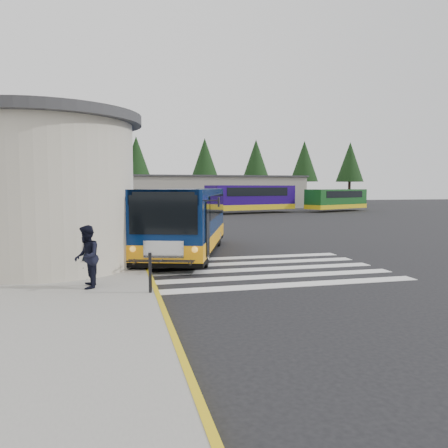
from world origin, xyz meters
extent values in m
plane|color=black|center=(0.00, 0.00, 0.00)|extent=(140.00, 140.00, 0.00)
cube|color=gray|center=(-9.00, 4.00, 0.07)|extent=(10.00, 34.00, 0.15)
cube|color=gold|center=(-4.05, 4.00, 0.08)|extent=(0.12, 34.00, 0.16)
cylinder|color=beige|center=(-7.00, 0.50, 2.40)|extent=(5.20, 5.20, 4.50)
cylinder|color=#38383A|center=(-7.00, 0.50, 4.80)|extent=(5.80, 5.80, 0.30)
cube|color=black|center=(-6.48, 5.00, 1.25)|extent=(0.08, 1.20, 2.20)
cube|color=#38383A|center=(-6.00, 5.00, 2.55)|extent=(1.20, 1.80, 0.12)
cube|color=silver|center=(-0.50, -3.20, 0.01)|extent=(8.00, 0.55, 0.01)
cube|color=silver|center=(-0.50, -2.00, 0.01)|extent=(8.00, 0.55, 0.01)
cube|color=silver|center=(-0.50, -0.80, 0.01)|extent=(8.00, 0.55, 0.01)
cube|color=silver|center=(-0.50, 0.40, 0.01)|extent=(8.00, 0.55, 0.01)
cube|color=silver|center=(-0.50, 1.60, 0.01)|extent=(8.00, 0.55, 0.01)
cube|color=gray|center=(6.00, 42.00, 2.00)|extent=(26.00, 8.00, 4.00)
cube|color=#38383A|center=(6.00, 42.00, 4.10)|extent=(26.40, 8.40, 0.20)
cylinder|color=black|center=(-12.00, 50.00, 1.80)|extent=(0.44, 0.44, 3.60)
cone|color=black|center=(-12.00, 50.00, 6.80)|extent=(4.40, 4.40, 6.40)
cylinder|color=black|center=(-2.00, 50.00, 1.80)|extent=(0.44, 0.44, 3.60)
cone|color=black|center=(-2.00, 50.00, 6.80)|extent=(4.40, 4.40, 6.40)
cylinder|color=black|center=(8.00, 50.00, 1.80)|extent=(0.44, 0.44, 3.60)
cone|color=black|center=(8.00, 50.00, 6.80)|extent=(4.40, 4.40, 6.40)
cylinder|color=black|center=(16.00, 50.00, 1.80)|extent=(0.44, 0.44, 3.60)
cone|color=black|center=(16.00, 50.00, 6.80)|extent=(4.40, 4.40, 6.40)
cylinder|color=black|center=(24.00, 50.00, 1.80)|extent=(0.44, 0.44, 3.60)
cone|color=black|center=(24.00, 50.00, 6.80)|extent=(4.40, 4.40, 6.40)
cylinder|color=black|center=(32.00, 50.00, 1.80)|extent=(0.44, 0.44, 3.60)
cone|color=black|center=(32.00, 50.00, 6.80)|extent=(4.40, 4.40, 6.40)
cube|color=#061D4F|center=(-2.26, 3.04, 1.50)|extent=(4.90, 8.89, 2.24)
cube|color=orange|center=(-2.26, 3.04, 0.65)|extent=(4.94, 8.93, 0.53)
cube|color=black|center=(-2.26, 3.04, 0.33)|extent=(4.93, 8.92, 0.21)
cube|color=black|center=(-3.59, -1.05, 1.86)|extent=(2.01, 0.70, 1.19)
cube|color=silver|center=(-3.59, -1.06, 0.81)|extent=(1.20, 0.44, 0.52)
cube|color=black|center=(-3.18, 4.14, 1.95)|extent=(1.97, 5.99, 0.86)
cube|color=black|center=(-0.88, 3.40, 1.95)|extent=(1.97, 5.99, 0.86)
cylinder|color=black|center=(-4.14, 0.65, 0.46)|extent=(0.55, 0.96, 0.91)
cylinder|color=black|center=(-2.15, 0.00, 0.46)|extent=(0.55, 0.96, 0.91)
cylinder|color=black|center=(-2.50, 5.72, 0.46)|extent=(0.55, 0.96, 0.91)
cylinder|color=black|center=(-0.50, 5.08, 0.46)|extent=(0.55, 0.96, 0.91)
cube|color=black|center=(-5.13, -0.39, 2.24)|extent=(0.10, 0.18, 0.29)
cube|color=black|center=(-1.95, -1.41, 2.24)|extent=(0.10, 0.18, 0.29)
imported|color=black|center=(-5.86, -1.59, 1.00)|extent=(0.44, 0.64, 1.70)
imported|color=black|center=(-5.71, -2.89, 0.94)|extent=(0.60, 0.77, 1.59)
cylinder|color=black|center=(-4.20, -3.75, 0.64)|extent=(0.08, 0.08, 0.97)
cube|color=#1C0757|center=(8.72, 29.27, 1.65)|extent=(9.97, 5.30, 2.45)
cube|color=gold|center=(8.72, 29.27, 0.66)|extent=(10.01, 5.34, 0.53)
cube|color=black|center=(8.72, 29.27, 2.24)|extent=(7.94, 4.74, 0.85)
cube|color=#134719|center=(19.07, 30.27, 1.42)|extent=(8.43, 5.46, 2.10)
cube|color=gold|center=(19.07, 30.27, 0.57)|extent=(8.47, 5.50, 0.46)
cube|color=black|center=(19.07, 30.27, 1.92)|extent=(6.79, 4.75, 0.73)
camera|label=1|loc=(-4.97, -14.23, 2.68)|focal=35.00mm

